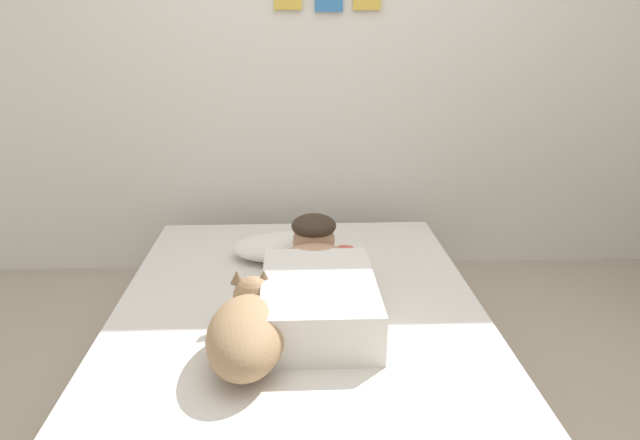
# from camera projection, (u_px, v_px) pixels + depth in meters

# --- Properties ---
(ground_plane) EXTENTS (12.71, 12.71, 0.00)m
(ground_plane) POSITION_uv_depth(u_px,v_px,m) (350.00, 413.00, 2.32)
(ground_plane) COLOR tan
(back_wall) EXTENTS (4.35, 0.12, 2.50)m
(back_wall) POSITION_uv_depth(u_px,v_px,m) (328.00, 54.00, 3.40)
(back_wall) COLOR silver
(back_wall) RESTS_ON ground
(bed) EXTENTS (1.51, 2.10, 0.34)m
(bed) POSITION_uv_depth(u_px,v_px,m) (299.00, 341.00, 2.51)
(bed) COLOR #726051
(bed) RESTS_ON ground
(pillow) EXTENTS (0.52, 0.32, 0.11)m
(pillow) POSITION_uv_depth(u_px,v_px,m) (287.00, 247.00, 2.91)
(pillow) COLOR white
(pillow) RESTS_ON bed
(person_lying) EXTENTS (0.43, 0.92, 0.27)m
(person_lying) POSITION_uv_depth(u_px,v_px,m) (317.00, 282.00, 2.40)
(person_lying) COLOR silver
(person_lying) RESTS_ON bed
(dog) EXTENTS (0.26, 0.57, 0.21)m
(dog) POSITION_uv_depth(u_px,v_px,m) (247.00, 330.00, 2.03)
(dog) COLOR #9E7A56
(dog) RESTS_ON bed
(coffee_cup) EXTENTS (0.12, 0.09, 0.07)m
(coffee_cup) POSITION_uv_depth(u_px,v_px,m) (345.00, 256.00, 2.85)
(coffee_cup) COLOR #D84C47
(coffee_cup) RESTS_ON bed
(cell_phone) EXTENTS (0.07, 0.14, 0.01)m
(cell_phone) POSITION_uv_depth(u_px,v_px,m) (256.00, 285.00, 2.61)
(cell_phone) COLOR black
(cell_phone) RESTS_ON bed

